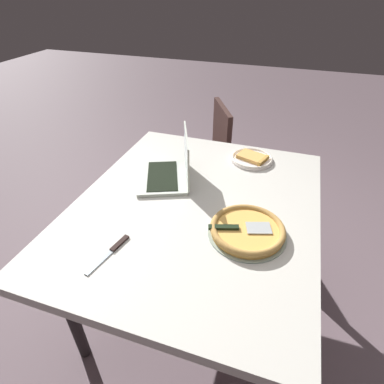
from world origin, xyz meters
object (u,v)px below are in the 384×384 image
at_px(table_knife, 112,250).
at_px(laptop, 170,170).
at_px(pizza_tray, 247,230).
at_px(chair_near, 205,151).
at_px(pizza_plate, 252,158).
at_px(dining_table, 196,215).

bearing_deg(table_knife, laptop, -2.32).
relative_size(pizza_tray, chair_near, 0.38).
bearing_deg(laptop, table_knife, 177.68).
xyz_separation_m(pizza_plate, chair_near, (0.51, 0.43, -0.29)).
height_order(dining_table, pizza_plate, pizza_plate).
height_order(dining_table, chair_near, chair_near).
xyz_separation_m(pizza_tray, chair_near, (1.12, 0.51, -0.29)).
xyz_separation_m(laptop, pizza_tray, (-0.29, -0.45, -0.03)).
bearing_deg(chair_near, dining_table, -165.96).
bearing_deg(pizza_plate, chair_near, 39.67).
bearing_deg(dining_table, chair_near, 14.04).
height_order(dining_table, pizza_tray, pizza_tray).
bearing_deg(chair_near, pizza_tray, -155.67).
height_order(dining_table, laptop, laptop).
bearing_deg(laptop, pizza_plate, -48.93).
xyz_separation_m(dining_table, laptop, (0.16, 0.19, 0.12)).
bearing_deg(dining_table, table_knife, 150.98).
bearing_deg(dining_table, laptop, 49.36).
xyz_separation_m(table_knife, chair_near, (1.38, 0.04, -0.28)).
height_order(pizza_tray, chair_near, chair_near).
height_order(table_knife, chair_near, chair_near).
relative_size(table_knife, chair_near, 0.27).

